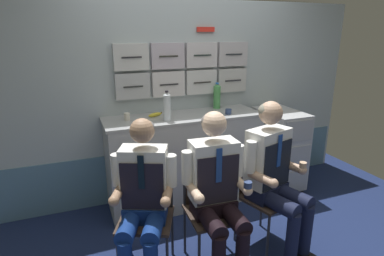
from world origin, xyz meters
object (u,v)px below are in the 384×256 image
Objects in this scene: crew_member_left at (143,197)px; paper_cup_blue at (127,116)px; crew_member_center at (217,188)px; folding_chair_right at (258,185)px; folding_chair_center at (209,198)px; water_bottle_tall at (217,96)px; snack_banana at (155,115)px; folding_chair_left at (148,203)px; service_trolley at (279,147)px; crew_member_right at (275,171)px.

paper_cup_blue is at bearing 84.90° from crew_member_left.
folding_chair_right is at bearing 23.30° from crew_member_center.
water_bottle_tall is (0.58, 1.08, 0.59)m from folding_chair_center.
snack_banana is (-0.67, 0.93, 0.48)m from folding_chair_right.
snack_banana is at bearing 70.24° from folding_chair_left.
service_trolley is 1.82m from paper_cup_blue.
service_trolley is 1.10× the size of folding_chair_right.
crew_member_center is at bearing -29.38° from folding_chair_left.
crew_member_right is at bearing -56.50° from snack_banana.
crew_member_right reaches higher than folding_chair_right.
folding_chair_right is at bearing -42.95° from paper_cup_blue.
crew_member_left reaches higher than folding_chair_center.
crew_member_right is 1.25m from water_bottle_tall.
folding_chair_left is 1.00× the size of folding_chair_right.
water_bottle_tall is 0.76m from snack_banana.
water_bottle_tall is 1.05m from paper_cup_blue.
folding_chair_left is at bearing 66.32° from crew_member_left.
crew_member_right is at bearing -128.46° from service_trolley.
water_bottle_tall is at bearing 64.69° from crew_member_center.
crew_member_left is at bearing -113.68° from folding_chair_left.
crew_member_center is 17.61× the size of paper_cup_blue.
crew_member_left is (-0.07, -0.15, 0.15)m from folding_chair_left.
crew_member_center is (-1.29, -0.99, 0.20)m from service_trolley.
folding_chair_center is 0.24m from crew_member_center.
folding_chair_center is at bearing 4.78° from crew_member_left.
crew_member_left is 1.06m from paper_cup_blue.
crew_member_center is 4.39× the size of water_bottle_tall.
crew_member_center reaches higher than snack_banana.
folding_chair_center is at bearing -12.24° from folding_chair_left.
crew_member_center is 1.44m from water_bottle_tall.
folding_chair_center and folding_chair_right have the same top height.
water_bottle_tall reaches higher than crew_member_left.
folding_chair_left is at bearing -91.57° from paper_cup_blue.
crew_member_left is (-1.83, -0.87, 0.18)m from service_trolley.
folding_chair_left is 0.22m from crew_member_left.
folding_chair_right is 11.89× the size of paper_cup_blue.
crew_member_right is 4.45× the size of water_bottle_tall.
water_bottle_tall reaches higher than paper_cup_blue.
service_trolley is 13.12× the size of paper_cup_blue.
folding_chair_right is at bearing -54.26° from snack_banana.
service_trolley is at bearing 37.48° from crew_member_center.
snack_banana is (0.29, 0.03, -0.02)m from paper_cup_blue.
crew_member_left is 0.96× the size of crew_member_right.
crew_member_center is 0.56m from crew_member_right.
folding_chair_right is (1.05, 0.10, -0.15)m from crew_member_left.
crew_member_left reaches higher than paper_cup_blue.
crew_member_center is 1.20m from snack_banana.
crew_member_right is at bearing -91.49° from water_bottle_tall.
crew_member_center is at bearing -156.70° from folding_chair_right.
folding_chair_left is at bearing -109.76° from snack_banana.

